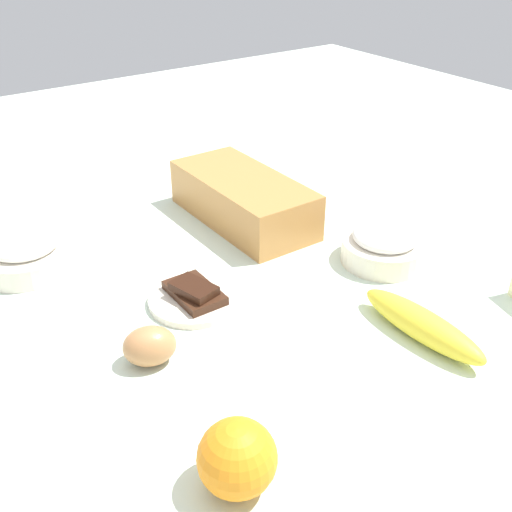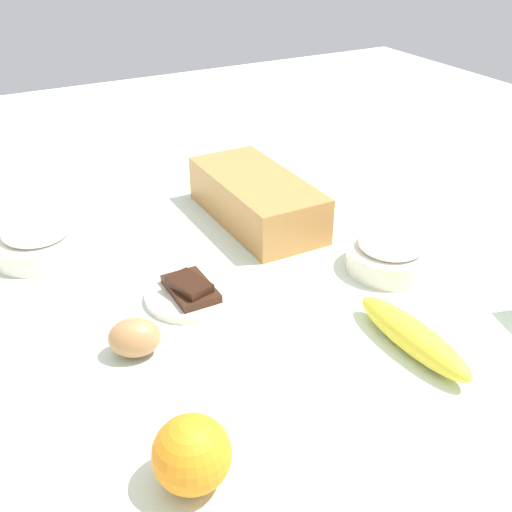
{
  "view_description": "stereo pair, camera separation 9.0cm",
  "coord_description": "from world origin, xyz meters",
  "px_view_note": "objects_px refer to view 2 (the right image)",
  "views": [
    {
      "loc": [
        0.63,
        -0.45,
        0.49
      ],
      "look_at": [
        0.0,
        0.0,
        0.04
      ],
      "focal_mm": 43.37,
      "sensor_mm": 36.0,
      "label": 1
    },
    {
      "loc": [
        0.68,
        -0.37,
        0.49
      ],
      "look_at": [
        0.0,
        0.0,
        0.04
      ],
      "focal_mm": 43.37,
      "sensor_mm": 36.0,
      "label": 2
    }
  ],
  "objects_px": {
    "loaf_pan": "(256,198)",
    "egg_near_butter": "(135,338)",
    "sugar_bowl": "(390,253)",
    "orange_fruit": "(192,454)",
    "banana": "(413,336)",
    "chocolate_plate": "(190,292)",
    "flour_bowl": "(37,239)"
  },
  "relations": [
    {
      "from": "loaf_pan",
      "to": "egg_near_butter",
      "type": "height_order",
      "value": "loaf_pan"
    },
    {
      "from": "loaf_pan",
      "to": "egg_near_butter",
      "type": "bearing_deg",
      "value": -50.63
    },
    {
      "from": "loaf_pan",
      "to": "chocolate_plate",
      "type": "distance_m",
      "value": 0.26
    },
    {
      "from": "orange_fruit",
      "to": "banana",
      "type": "bearing_deg",
      "value": 100.21
    },
    {
      "from": "flour_bowl",
      "to": "banana",
      "type": "bearing_deg",
      "value": 37.75
    },
    {
      "from": "loaf_pan",
      "to": "flour_bowl",
      "type": "relative_size",
      "value": 1.91
    },
    {
      "from": "flour_bowl",
      "to": "egg_near_butter",
      "type": "bearing_deg",
      "value": 9.82
    },
    {
      "from": "flour_bowl",
      "to": "sugar_bowl",
      "type": "bearing_deg",
      "value": 56.91
    },
    {
      "from": "chocolate_plate",
      "to": "banana",
      "type": "bearing_deg",
      "value": 39.89
    },
    {
      "from": "sugar_bowl",
      "to": "banana",
      "type": "xyz_separation_m",
      "value": [
        0.17,
        -0.1,
        -0.01
      ]
    },
    {
      "from": "flour_bowl",
      "to": "sugar_bowl",
      "type": "xyz_separation_m",
      "value": [
        0.3,
        0.46,
        0.0
      ]
    },
    {
      "from": "sugar_bowl",
      "to": "orange_fruit",
      "type": "height_order",
      "value": "orange_fruit"
    },
    {
      "from": "banana",
      "to": "orange_fruit",
      "type": "xyz_separation_m",
      "value": [
        0.06,
        -0.32,
        0.02
      ]
    },
    {
      "from": "loaf_pan",
      "to": "orange_fruit",
      "type": "relative_size",
      "value": 3.64
    },
    {
      "from": "flour_bowl",
      "to": "banana",
      "type": "relative_size",
      "value": 0.77
    },
    {
      "from": "sugar_bowl",
      "to": "orange_fruit",
      "type": "bearing_deg",
      "value": -61.92
    },
    {
      "from": "orange_fruit",
      "to": "chocolate_plate",
      "type": "height_order",
      "value": "orange_fruit"
    },
    {
      "from": "banana",
      "to": "egg_near_butter",
      "type": "xyz_separation_m",
      "value": [
        -0.16,
        -0.31,
        0.0
      ]
    },
    {
      "from": "flour_bowl",
      "to": "sugar_bowl",
      "type": "height_order",
      "value": "same"
    },
    {
      "from": "sugar_bowl",
      "to": "banana",
      "type": "bearing_deg",
      "value": -30.63
    },
    {
      "from": "loaf_pan",
      "to": "banana",
      "type": "distance_m",
      "value": 0.41
    },
    {
      "from": "flour_bowl",
      "to": "banana",
      "type": "distance_m",
      "value": 0.59
    },
    {
      "from": "orange_fruit",
      "to": "egg_near_butter",
      "type": "relative_size",
      "value": 1.19
    },
    {
      "from": "flour_bowl",
      "to": "banana",
      "type": "height_order",
      "value": "flour_bowl"
    },
    {
      "from": "sugar_bowl",
      "to": "loaf_pan",
      "type": "bearing_deg",
      "value": -157.91
    },
    {
      "from": "loaf_pan",
      "to": "sugar_bowl",
      "type": "bearing_deg",
      "value": 22.05
    },
    {
      "from": "flour_bowl",
      "to": "orange_fruit",
      "type": "xyz_separation_m",
      "value": [
        0.52,
        0.04,
        0.01
      ]
    },
    {
      "from": "sugar_bowl",
      "to": "banana",
      "type": "relative_size",
      "value": 0.69
    },
    {
      "from": "egg_near_butter",
      "to": "orange_fruit",
      "type": "bearing_deg",
      "value": -4.09
    },
    {
      "from": "sugar_bowl",
      "to": "egg_near_butter",
      "type": "height_order",
      "value": "sugar_bowl"
    },
    {
      "from": "flour_bowl",
      "to": "chocolate_plate",
      "type": "xyz_separation_m",
      "value": [
        0.23,
        0.16,
        -0.02
      ]
    },
    {
      "from": "sugar_bowl",
      "to": "egg_near_butter",
      "type": "distance_m",
      "value": 0.4
    }
  ]
}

